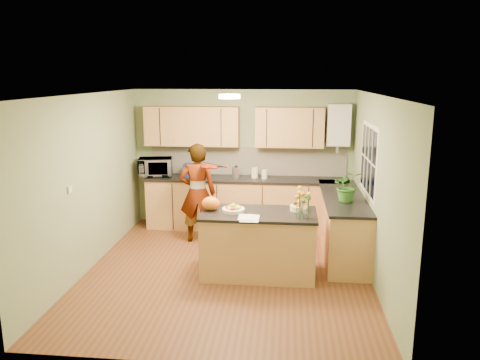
# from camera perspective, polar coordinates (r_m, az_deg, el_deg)

# --- Properties ---
(floor) EXTENTS (4.50, 4.50, 0.00)m
(floor) POSITION_cam_1_polar(r_m,az_deg,el_deg) (6.86, -1.51, -10.96)
(floor) COLOR brown
(floor) RESTS_ON ground
(ceiling) EXTENTS (4.00, 4.50, 0.02)m
(ceiling) POSITION_cam_1_polar(r_m,az_deg,el_deg) (6.29, -1.64, 10.39)
(ceiling) COLOR silver
(ceiling) RESTS_ON wall_back
(wall_back) EXTENTS (4.00, 0.02, 2.50)m
(wall_back) POSITION_cam_1_polar(r_m,az_deg,el_deg) (8.65, 0.32, 2.69)
(wall_back) COLOR gray
(wall_back) RESTS_ON floor
(wall_front) EXTENTS (4.00, 0.02, 2.50)m
(wall_front) POSITION_cam_1_polar(r_m,az_deg,el_deg) (4.33, -5.38, -7.64)
(wall_front) COLOR gray
(wall_front) RESTS_ON floor
(wall_left) EXTENTS (0.02, 4.50, 2.50)m
(wall_left) POSITION_cam_1_polar(r_m,az_deg,el_deg) (7.00, -18.03, -0.33)
(wall_left) COLOR gray
(wall_left) RESTS_ON floor
(wall_right) EXTENTS (0.02, 4.50, 2.50)m
(wall_right) POSITION_cam_1_polar(r_m,az_deg,el_deg) (6.52, 16.14, -1.13)
(wall_right) COLOR gray
(wall_right) RESTS_ON floor
(back_counter) EXTENTS (3.64, 0.62, 0.94)m
(back_counter) POSITION_cam_1_polar(r_m,az_deg,el_deg) (8.53, 0.80, -2.83)
(back_counter) COLOR #AF7346
(back_counter) RESTS_ON floor
(right_counter) EXTENTS (0.62, 2.24, 0.94)m
(right_counter) POSITION_cam_1_polar(r_m,az_deg,el_deg) (7.50, 12.37, -5.33)
(right_counter) COLOR #AF7346
(right_counter) RESTS_ON floor
(splashback) EXTENTS (3.60, 0.02, 0.52)m
(splashback) POSITION_cam_1_polar(r_m,az_deg,el_deg) (8.64, 0.97, 2.34)
(splashback) COLOR white
(splashback) RESTS_ON back_counter
(upper_cabinets) EXTENTS (3.20, 0.34, 0.70)m
(upper_cabinets) POSITION_cam_1_polar(r_m,az_deg,el_deg) (8.42, -0.98, 6.54)
(upper_cabinets) COLOR #AF7346
(upper_cabinets) RESTS_ON wall_back
(boiler) EXTENTS (0.40, 0.30, 0.86)m
(boiler) POSITION_cam_1_polar(r_m,az_deg,el_deg) (8.42, 11.90, 6.58)
(boiler) COLOR white
(boiler) RESTS_ON wall_back
(window_right) EXTENTS (0.01, 1.30, 1.05)m
(window_right) POSITION_cam_1_polar(r_m,az_deg,el_deg) (7.04, 15.38, 2.40)
(window_right) COLOR white
(window_right) RESTS_ON wall_right
(light_switch) EXTENTS (0.02, 0.09, 0.09)m
(light_switch) POSITION_cam_1_polar(r_m,az_deg,el_deg) (6.45, -20.05, -1.09)
(light_switch) COLOR white
(light_switch) RESTS_ON wall_left
(ceiling_lamp) EXTENTS (0.30, 0.30, 0.07)m
(ceiling_lamp) POSITION_cam_1_polar(r_m,az_deg,el_deg) (6.59, -1.30, 10.16)
(ceiling_lamp) COLOR #FFEABF
(ceiling_lamp) RESTS_ON ceiling
(peninsula_island) EXTENTS (1.59, 0.81, 0.91)m
(peninsula_island) POSITION_cam_1_polar(r_m,az_deg,el_deg) (6.58, 2.26, -7.75)
(peninsula_island) COLOR #AF7346
(peninsula_island) RESTS_ON floor
(fruit_dish) EXTENTS (0.31, 0.31, 0.11)m
(fruit_dish) POSITION_cam_1_polar(r_m,az_deg,el_deg) (6.45, -0.81, -3.49)
(fruit_dish) COLOR #FAF2C8
(fruit_dish) RESTS_ON peninsula_island
(orange_bowl) EXTENTS (0.24, 0.24, 0.14)m
(orange_bowl) POSITION_cam_1_polar(r_m,az_deg,el_deg) (6.55, 7.19, -3.19)
(orange_bowl) COLOR #FAF2C8
(orange_bowl) RESTS_ON peninsula_island
(flower_vase) EXTENTS (0.25, 0.25, 0.46)m
(flower_vase) POSITION_cam_1_polar(r_m,az_deg,el_deg) (6.17, 7.78, -1.88)
(flower_vase) COLOR silver
(flower_vase) RESTS_ON peninsula_island
(orange_bag) EXTENTS (0.27, 0.24, 0.19)m
(orange_bag) POSITION_cam_1_polar(r_m,az_deg,el_deg) (6.53, -3.58, -2.87)
(orange_bag) COLOR orange
(orange_bag) RESTS_ON peninsula_island
(papers) EXTENTS (0.25, 0.34, 0.01)m
(papers) POSITION_cam_1_polar(r_m,az_deg,el_deg) (6.15, 1.19, -4.68)
(papers) COLOR white
(papers) RESTS_ON peninsula_island
(violinist) EXTENTS (0.65, 0.46, 1.67)m
(violinist) POSITION_cam_1_polar(r_m,az_deg,el_deg) (7.80, -5.19, -1.60)
(violinist) COLOR tan
(violinist) RESTS_ON floor
(violin) EXTENTS (0.62, 0.54, 0.16)m
(violin) POSITION_cam_1_polar(r_m,az_deg,el_deg) (7.44, -4.08, 1.68)
(violin) COLOR #4B1504
(violin) RESTS_ON violinist
(microwave) EXTENTS (0.66, 0.51, 0.33)m
(microwave) POSITION_cam_1_polar(r_m,az_deg,el_deg) (8.70, -10.28, 1.56)
(microwave) COLOR white
(microwave) RESTS_ON back_counter
(blue_box) EXTENTS (0.32, 0.24, 0.24)m
(blue_box) POSITION_cam_1_polar(r_m,az_deg,el_deg) (8.52, -5.80, 1.18)
(blue_box) COLOR navy
(blue_box) RESTS_ON back_counter
(kettle) EXTENTS (0.14, 0.14, 0.27)m
(kettle) POSITION_cam_1_polar(r_m,az_deg,el_deg) (8.39, -0.49, 0.98)
(kettle) COLOR silver
(kettle) RESTS_ON back_counter
(jar_cream) EXTENTS (0.14, 0.14, 0.19)m
(jar_cream) POSITION_cam_1_polar(r_m,az_deg,el_deg) (8.41, 1.80, 0.90)
(jar_cream) COLOR #FAF2C8
(jar_cream) RESTS_ON back_counter
(jar_white) EXTENTS (0.14, 0.14, 0.16)m
(jar_white) POSITION_cam_1_polar(r_m,az_deg,el_deg) (8.36, 3.02, 0.73)
(jar_white) COLOR white
(jar_white) RESTS_ON back_counter
(potted_plant) EXTENTS (0.44, 0.39, 0.46)m
(potted_plant) POSITION_cam_1_polar(r_m,az_deg,el_deg) (6.97, 12.97, -0.75)
(potted_plant) COLOR #326E24
(potted_plant) RESTS_ON right_counter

